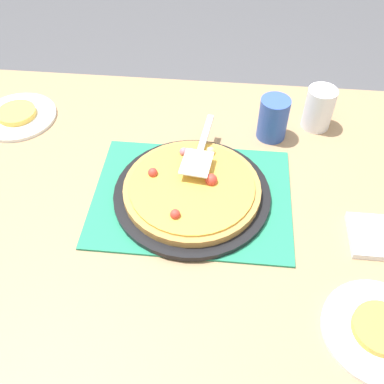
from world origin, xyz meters
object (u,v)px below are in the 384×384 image
(served_slice_left, at_px, (381,328))
(cup_near, at_px, (319,108))
(cup_far, at_px, (273,119))
(pizza_server, at_px, (201,150))
(napkin_stack, at_px, (376,237))
(pizza_pan, at_px, (192,194))
(served_slice_right, at_px, (17,113))
(plate_far_right, at_px, (18,117))
(pizza, at_px, (192,188))
(plate_near_left, at_px, (379,331))

(served_slice_left, height_order, cup_near, cup_near)
(cup_near, relative_size, cup_far, 1.00)
(cup_near, height_order, pizza_server, cup_near)
(cup_near, height_order, napkin_stack, cup_near)
(pizza_pan, distance_m, cup_near, 0.45)
(pizza_server, distance_m, napkin_stack, 0.45)
(cup_far, xyz_separation_m, pizza_server, (-0.18, -0.16, 0.01))
(served_slice_right, distance_m, cup_near, 0.86)
(served_slice_left, bearing_deg, cup_near, 96.26)
(plate_far_right, xyz_separation_m, cup_far, (0.73, -0.01, 0.06))
(plate_far_right, distance_m, napkin_stack, 1.02)
(pizza, bearing_deg, cup_near, 43.71)
(cup_near, bearing_deg, pizza_server, -145.64)
(served_slice_left, distance_m, cup_near, 0.62)
(pizza_pan, distance_m, pizza, 0.02)
(cup_near, bearing_deg, pizza_pan, -136.19)
(served_slice_right, bearing_deg, pizza, -25.68)
(plate_near_left, bearing_deg, cup_far, 109.18)
(cup_near, distance_m, napkin_stack, 0.41)
(plate_far_right, relative_size, cup_far, 1.83)
(plate_far_right, bearing_deg, served_slice_left, -31.51)
(pizza, bearing_deg, served_slice_right, 154.32)
(pizza_pan, xyz_separation_m, pizza_server, (0.01, 0.10, 0.06))
(plate_far_right, relative_size, pizza_server, 0.94)
(cup_near, bearing_deg, plate_near_left, -83.74)
(cup_near, bearing_deg, plate_far_right, -176.59)
(pizza_pan, distance_m, plate_near_left, 0.50)
(served_slice_left, height_order, pizza_server, pizza_server)
(pizza_pan, height_order, served_slice_left, served_slice_left)
(served_slice_right, xyz_separation_m, napkin_stack, (0.96, -0.34, -0.01))
(served_slice_right, relative_size, cup_near, 0.92)
(pizza, height_order, napkin_stack, pizza)
(cup_near, xyz_separation_m, pizza_server, (-0.31, -0.21, 0.01))
(plate_near_left, height_order, served_slice_left, served_slice_left)
(napkin_stack, bearing_deg, pizza_server, 156.40)
(plate_near_left, distance_m, served_slice_left, 0.01)
(plate_far_right, distance_m, served_slice_right, 0.01)
(plate_far_right, height_order, served_slice_right, served_slice_right)
(cup_far, bearing_deg, served_slice_right, 179.48)
(pizza_pan, height_order, cup_near, cup_near)
(plate_near_left, relative_size, cup_far, 1.83)
(pizza_pan, height_order, pizza_server, pizza_server)
(plate_far_right, distance_m, served_slice_left, 1.09)
(served_slice_left, xyz_separation_m, served_slice_right, (-0.93, 0.57, 0.00))
(pizza_pan, height_order, napkin_stack, pizza_pan)
(cup_near, height_order, cup_far, same)
(cup_near, bearing_deg, cup_far, -155.60)
(served_slice_left, relative_size, cup_near, 0.92)
(plate_near_left, xyz_separation_m, plate_far_right, (-0.93, 0.57, 0.00))
(served_slice_right, relative_size, pizza_server, 0.47)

